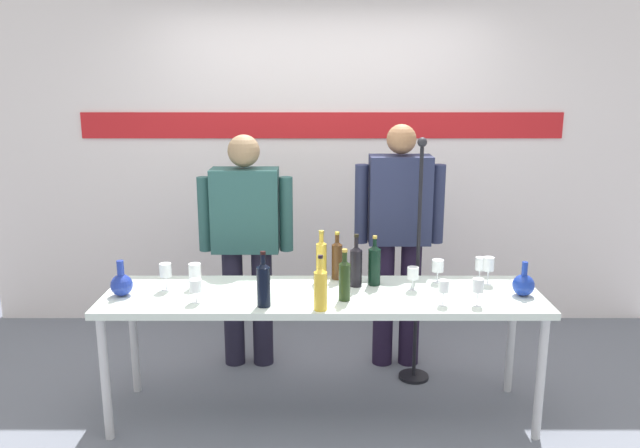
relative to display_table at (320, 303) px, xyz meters
name	(u,v)px	position (x,y,z in m)	size (l,w,h in m)	color
ground_plane	(320,413)	(0.00, 0.00, -0.70)	(10.00, 10.00, 0.00)	slate
back_wall	(319,138)	(0.00, 1.56, 0.80)	(5.35, 0.11, 3.00)	white
display_table	(320,303)	(0.00, 0.00, 0.00)	(2.50, 0.64, 0.76)	silver
decanter_blue_left	(119,284)	(-1.14, -0.04, 0.13)	(0.12, 0.12, 0.21)	#1F3399
decanter_blue_right	(521,284)	(1.14, -0.04, 0.13)	(0.12, 0.12, 0.20)	#19349B
presenter_left	(243,236)	(-0.51, 0.68, 0.22)	(0.63, 0.22, 1.60)	black
presenter_right	(396,231)	(0.51, 0.68, 0.25)	(0.60, 0.22, 1.67)	black
wine_bottle_0	(334,259)	(0.09, 0.26, 0.19)	(0.07, 0.07, 0.30)	#4E2F16
wine_bottle_1	(372,264)	(0.31, 0.15, 0.19)	(0.07, 0.07, 0.30)	black
wine_bottle_2	(342,278)	(0.12, -0.12, 0.19)	(0.07, 0.07, 0.29)	#1E3014
wine_bottle_3	(353,265)	(0.20, 0.12, 0.19)	(0.07, 0.07, 0.32)	black
wine_bottle_4	(318,287)	(-0.01, -0.26, 0.18)	(0.07, 0.07, 0.30)	gold
wine_bottle_5	(319,258)	(-0.01, 0.24, 0.19)	(0.06, 0.06, 0.31)	gold
wine_bottle_6	(261,283)	(-0.32, -0.21, 0.19)	(0.07, 0.07, 0.31)	black
wine_glass_left_0	(192,272)	(-0.75, 0.09, 0.16)	(0.07, 0.07, 0.15)	white
wine_glass_left_1	(163,271)	(-0.91, 0.05, 0.17)	(0.07, 0.07, 0.16)	white
wine_glass_left_2	(193,286)	(-0.70, -0.15, 0.15)	(0.07, 0.07, 0.13)	white
wine_glass_right_0	(486,264)	(0.99, 0.17, 0.18)	(0.07, 0.07, 0.16)	white
wine_glass_right_1	(435,266)	(0.69, 0.20, 0.16)	(0.07, 0.07, 0.14)	white
wine_glass_right_2	(477,264)	(0.96, 0.25, 0.15)	(0.06, 0.06, 0.14)	white
wine_glass_right_3	(475,286)	(0.84, -0.20, 0.17)	(0.06, 0.06, 0.15)	white
wine_glass_right_4	(441,287)	(0.65, -0.19, 0.16)	(0.06, 0.06, 0.14)	white
wine_glass_right_5	(410,273)	(0.52, 0.05, 0.16)	(0.07, 0.07, 0.14)	white
microphone_stand	(414,301)	(0.61, 0.45, -0.16)	(0.20, 0.20, 1.61)	black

